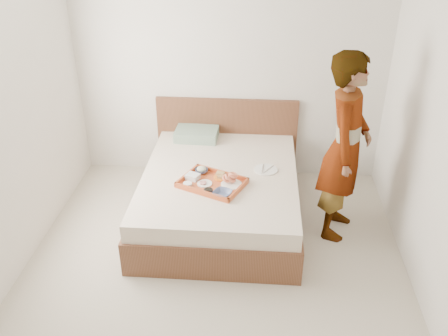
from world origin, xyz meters
The scene contains 16 objects.
ground centered at (0.00, 0.00, 0.00)m, with size 3.50×4.00×0.01m, color #C0B6A2.
wall_back centered at (0.00, 2.00, 1.30)m, with size 3.50×0.01×2.60m, color silver.
bed centered at (-0.02, 1.00, 0.27)m, with size 1.65×2.00×0.53m, color brown.
headboard centered at (-0.02, 1.97, 0.47)m, with size 1.65×0.06×0.95m, color brown.
pillow centered at (-0.36, 1.77, 0.59)m, with size 0.48×0.33×0.12m, color gray.
tray centered at (-0.08, 0.77, 0.56)m, with size 0.59×0.43×0.05m, color #D36230.
prawn_plate centered at (0.11, 0.75, 0.55)m, with size 0.21×0.21×0.01m, color white.
navy_bowl_big centered at (0.04, 0.57, 0.57)m, with size 0.17×0.17×0.04m, color #141743.
sauce_dish centered at (-0.10, 0.60, 0.56)m, with size 0.09×0.09×0.03m, color black.
meat_plate centered at (-0.15, 0.75, 0.55)m, with size 0.15×0.15×0.01m, color white.
bread_plate centered at (0.00, 0.88, 0.55)m, with size 0.14×0.14×0.01m, color orange.
salad_bowl centered at (-0.20, 0.97, 0.57)m, with size 0.13×0.13×0.04m, color #141743.
plastic_tub centered at (-0.28, 0.84, 0.57)m, with size 0.12×0.10×0.05m, color silver.
cheese_round centered at (-0.31, 0.71, 0.56)m, with size 0.09×0.09×0.03m, color white.
dinner_plate centered at (0.44, 1.10, 0.54)m, with size 0.24×0.24×0.01m, color white.
person centered at (1.17, 0.89, 0.93)m, with size 0.68×0.44×1.85m, color white.
Camera 1 is at (0.35, -3.25, 3.00)m, focal length 39.04 mm.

